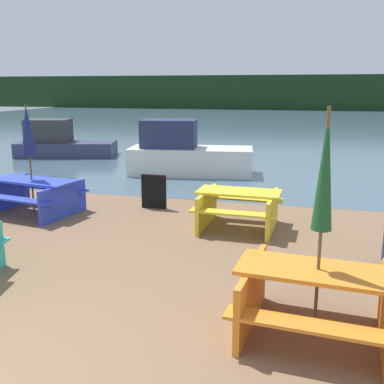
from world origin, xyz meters
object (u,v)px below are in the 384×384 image
object	(u,v)px
picnic_table_orange	(316,296)
boat_second	(61,143)
picnic_table_blue	(33,193)
picnic_table_yellow	(239,206)
umbrella_navy	(28,131)
signboard	(154,192)
umbrella_darkgreen	(325,173)
boat	(186,154)

from	to	relation	value
picnic_table_orange	boat_second	xyz separation A→B (m)	(-9.40, 10.94, 0.05)
picnic_table_blue	boat_second	distance (m)	8.32
picnic_table_blue	picnic_table_yellow	world-z (taller)	same
umbrella_navy	picnic_table_yellow	bearing A→B (deg)	0.71
picnic_table_blue	signboard	world-z (taller)	signboard
umbrella_darkgreen	boat	distance (m)	9.45
boat	umbrella_navy	bearing A→B (deg)	-118.39
umbrella_navy	boat_second	world-z (taller)	umbrella_navy
picnic_table_yellow	boat_second	world-z (taller)	boat_second
umbrella_darkgreen	umbrella_navy	bearing A→B (deg)	148.60
picnic_table_yellow	boat	world-z (taller)	boat
picnic_table_yellow	boat_second	distance (m)	10.93
picnic_table_orange	signboard	size ratio (longest dim) A/B	2.39
picnic_table_orange	picnic_table_blue	size ratio (longest dim) A/B	0.86
picnic_table_blue	umbrella_darkgreen	distance (m)	6.82
picnic_table_blue	umbrella_darkgreen	xyz separation A→B (m)	(5.71, -3.49, 1.33)
boat_second	umbrella_navy	bearing A→B (deg)	-78.26
picnic_table_orange	picnic_table_yellow	size ratio (longest dim) A/B	1.13
picnic_table_orange	signboard	world-z (taller)	picnic_table_orange
umbrella_darkgreen	boat_second	xyz separation A→B (m)	(-9.40, 10.94, -1.28)
boat_second	signboard	distance (m)	8.80
picnic_table_blue	umbrella_darkgreen	bearing A→B (deg)	-31.40
picnic_table_blue	picnic_table_orange	bearing A→B (deg)	-31.40
picnic_table_yellow	umbrella_darkgreen	xyz separation A→B (m)	(1.36, -3.54, 1.34)
boat_second	signboard	xyz separation A→B (m)	(6.02, -6.42, -0.13)
picnic_table_blue	boat	distance (m)	5.46
picnic_table_yellow	signboard	size ratio (longest dim) A/B	2.11
boat_second	boat	bearing A→B (deg)	-37.29
umbrella_navy	umbrella_darkgreen	bearing A→B (deg)	-31.40
picnic_table_blue	signboard	xyz separation A→B (m)	(2.33, 1.03, -0.08)
picnic_table_orange	umbrella_navy	xyz separation A→B (m)	(-5.71, 3.49, 1.28)
picnic_table_yellow	umbrella_navy	bearing A→B (deg)	-179.29
picnic_table_blue	picnic_table_yellow	bearing A→B (deg)	0.71
boat_second	picnic_table_orange	bearing A→B (deg)	-63.92
umbrella_navy	umbrella_darkgreen	distance (m)	6.69
umbrella_darkgreen	picnic_table_blue	bearing A→B (deg)	148.60
picnic_table_orange	boat	bearing A→B (deg)	113.72
picnic_table_yellow	signboard	distance (m)	2.25
umbrella_darkgreen	boat_second	world-z (taller)	umbrella_darkgreen
picnic_table_blue	boat	size ratio (longest dim) A/B	0.54
picnic_table_yellow	signboard	world-z (taller)	signboard
picnic_table_yellow	boat_second	xyz separation A→B (m)	(-8.04, 7.40, 0.07)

